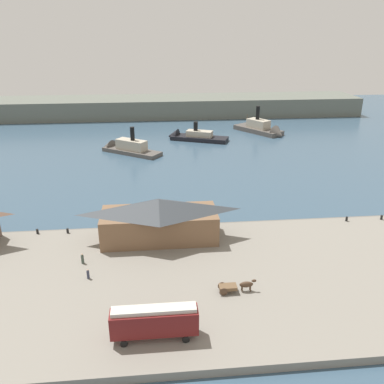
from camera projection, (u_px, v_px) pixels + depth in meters
The scene contains 16 objects.
ground_plane at pixel (170, 222), 82.05m from camera, with size 320.00×320.00×0.00m, color #385166.
quay_promenade at pixel (177, 282), 61.52m from camera, with size 110.00×36.00×1.20m, color gray.
seawall_edge at pixel (171, 228), 78.54m from camera, with size 110.00×0.80×1.00m, color #666159.
ferry_shed_central_terminal at pixel (159, 219), 71.63m from camera, with size 20.74×8.54×7.65m.
street_tram at pixel (154, 321), 48.56m from camera, with size 10.54×2.54×4.48m.
horse_cart at pixel (235, 286), 57.94m from camera, with size 5.46×1.57×1.87m.
pedestrian_by_tram at pixel (82, 259), 65.05m from camera, with size 0.44×0.44×1.77m.
pedestrian_walking_east at pixel (88, 274), 61.09m from camera, with size 0.40×0.40×1.61m.
mooring_post_center_east at pixel (37, 231), 74.67m from camera, with size 0.44×0.44×0.90m, color black.
mooring_post_west at pixel (68, 231), 74.89m from camera, with size 0.44×0.44×0.90m, color black.
mooring_post_center_west at pixel (382, 217), 80.23m from camera, with size 0.44×0.44×0.90m, color black.
mooring_post_east at pixel (347, 219), 79.58m from camera, with size 0.44×0.44×0.90m, color black.
ferry_approaching_east at pixel (125, 148), 128.14m from camera, with size 20.47×16.87×10.46m.
ferry_near_quay at pixel (264, 129), 151.19m from camera, with size 17.34×21.12×12.00m.
ferry_departing_north at pixel (191, 137), 142.72m from camera, with size 22.10×13.55×8.53m.
far_headland at pixel (158, 107), 182.11m from camera, with size 180.00×24.00×8.00m, color #60665B.
Camera 1 is at (-2.81, -73.93, 36.27)m, focal length 37.91 mm.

